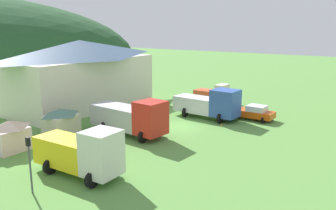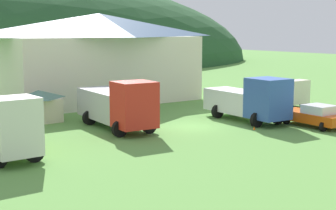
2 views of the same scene
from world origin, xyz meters
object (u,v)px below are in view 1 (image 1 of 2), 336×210
(traffic_light_west, at_px, (29,159))
(play_shed_cream, at_px, (61,121))
(depot_building, at_px, (81,73))
(service_pickup_orange, at_px, (253,112))
(play_shed_pink, at_px, (10,135))
(flatbed_truck_yellow, at_px, (82,152))
(light_truck_cream, at_px, (214,93))
(crane_truck_red, at_px, (131,117))
(traffic_cone_near_pickup, at_px, (221,126))
(box_truck_blue, at_px, (211,104))

(traffic_light_west, bearing_deg, play_shed_cream, 42.97)
(depot_building, height_order, play_shed_cream, depot_building)
(service_pickup_orange, height_order, traffic_light_west, traffic_light_west)
(play_shed_pink, height_order, flatbed_truck_yellow, flatbed_truck_yellow)
(depot_building, relative_size, light_truck_cream, 4.32)
(depot_building, relative_size, play_shed_cream, 6.22)
(depot_building, distance_m, flatbed_truck_yellow, 22.32)
(crane_truck_red, xyz_separation_m, service_pickup_orange, (12.16, -7.51, -0.96))
(light_truck_cream, relative_size, traffic_cone_near_pickup, 9.62)
(depot_building, xyz_separation_m, flatbed_truck_yellow, (-14.85, -16.46, -2.65))
(flatbed_truck_yellow, relative_size, traffic_cone_near_pickup, 14.43)
(play_shed_pink, bearing_deg, traffic_light_west, -114.10)
(traffic_light_west, bearing_deg, service_pickup_orange, -10.69)
(play_shed_pink, height_order, traffic_light_west, traffic_light_west)
(depot_building, distance_m, play_shed_pink, 16.88)
(service_pickup_orange, bearing_deg, traffic_light_west, -99.55)
(service_pickup_orange, distance_m, traffic_light_west, 25.61)
(flatbed_truck_yellow, distance_m, traffic_light_west, 3.73)
(depot_building, xyz_separation_m, service_pickup_orange, (6.64, -20.55, -3.60))
(play_shed_pink, distance_m, flatbed_truck_yellow, 8.93)
(flatbed_truck_yellow, distance_m, traffic_cone_near_pickup, 17.34)
(box_truck_blue, distance_m, service_pickup_orange, 4.82)
(light_truck_cream, bearing_deg, play_shed_cream, -104.56)
(flatbed_truck_yellow, bearing_deg, depot_building, 136.25)
(play_shed_cream, relative_size, crane_truck_red, 0.38)
(service_pickup_orange, bearing_deg, light_truck_cream, 144.20)
(play_shed_cream, relative_size, box_truck_blue, 0.41)
(flatbed_truck_yellow, bearing_deg, light_truck_cream, 96.48)
(box_truck_blue, distance_m, traffic_cone_near_pickup, 3.54)
(box_truck_blue, distance_m, traffic_light_west, 22.71)
(play_shed_cream, bearing_deg, flatbed_truck_yellow, -121.53)
(box_truck_blue, bearing_deg, crane_truck_red, -106.85)
(crane_truck_red, distance_m, traffic_cone_near_pickup, 9.85)
(flatbed_truck_yellow, xyz_separation_m, crane_truck_red, (9.33, 3.42, 0.02))
(box_truck_blue, bearing_deg, depot_building, -163.02)
(flatbed_truck_yellow, bearing_deg, service_pickup_orange, 77.53)
(depot_building, height_order, service_pickup_orange, depot_building)
(play_shed_cream, height_order, light_truck_cream, light_truck_cream)
(play_shed_pink, distance_m, crane_truck_red, 10.79)
(play_shed_cream, distance_m, traffic_light_west, 12.93)
(depot_building, relative_size, flatbed_truck_yellow, 2.88)
(play_shed_cream, height_order, box_truck_blue, box_truck_blue)
(service_pickup_orange, bearing_deg, box_truck_blue, -147.91)
(depot_building, bearing_deg, play_shed_pink, -152.97)
(play_shed_pink, relative_size, crane_truck_red, 0.35)
(crane_truck_red, bearing_deg, service_pickup_orange, 62.42)
(depot_building, bearing_deg, play_shed_cream, -142.22)
(box_truck_blue, bearing_deg, flatbed_truck_yellow, -87.42)
(depot_building, distance_m, service_pickup_orange, 21.89)
(traffic_light_west, bearing_deg, light_truck_cream, 6.04)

